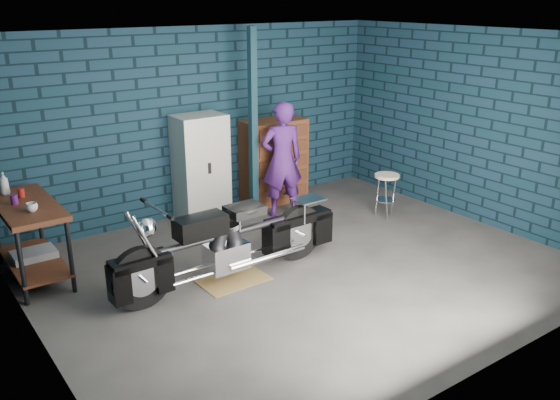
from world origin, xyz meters
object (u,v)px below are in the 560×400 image
(workbench, at_px, (31,241))
(shop_stool, at_px, (386,196))
(locker, at_px, (201,168))
(storage_bin, at_px, (35,263))
(tool_chest, at_px, (274,161))
(person, at_px, (282,160))
(motorcycle, at_px, (230,236))

(workbench, relative_size, shop_stool, 2.16)
(shop_stool, bearing_deg, locker, 145.10)
(storage_bin, bearing_deg, tool_chest, 7.93)
(person, relative_size, shop_stool, 2.60)
(motorcycle, bearing_deg, locker, 69.35)
(workbench, xyz_separation_m, tool_chest, (3.79, 0.60, 0.20))
(storage_bin, bearing_deg, locker, 11.89)
(storage_bin, xyz_separation_m, shop_stool, (4.69, -1.01, 0.18))
(workbench, height_order, locker, locker)
(locker, bearing_deg, person, -29.54)
(person, bearing_deg, shop_stool, 156.23)
(motorcycle, distance_m, shop_stool, 2.93)
(workbench, relative_size, motorcycle, 0.57)
(workbench, bearing_deg, locker, 13.34)
(locker, relative_size, tool_chest, 1.17)
(motorcycle, distance_m, person, 2.22)
(motorcycle, xyz_separation_m, storage_bin, (-1.80, 1.43, -0.39))
(workbench, relative_size, storage_bin, 2.93)
(motorcycle, bearing_deg, tool_chest, 43.73)
(workbench, relative_size, person, 0.83)
(workbench, distance_m, locker, 2.60)
(storage_bin, bearing_deg, motorcycle, -38.53)
(person, bearing_deg, workbench, 15.61)
(workbench, bearing_deg, shop_stool, -11.22)
(person, height_order, storage_bin, person)
(workbench, height_order, tool_chest, tool_chest)
(workbench, height_order, storage_bin, workbench)
(shop_stool, bearing_deg, workbench, 168.78)
(workbench, bearing_deg, person, 0.38)
(motorcycle, height_order, tool_chest, tool_chest)
(locker, bearing_deg, motorcycle, -109.57)
(person, relative_size, tool_chest, 1.30)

